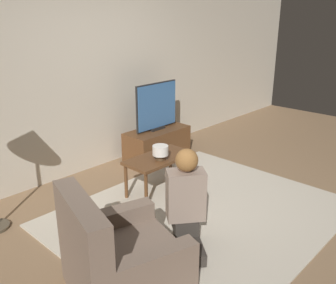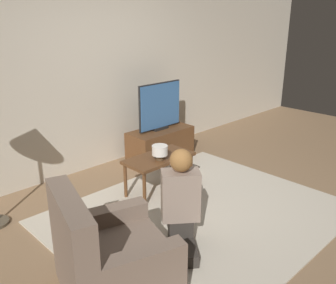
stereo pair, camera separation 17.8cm
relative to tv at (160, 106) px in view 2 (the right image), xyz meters
The scene contains 9 objects.
ground_plane 1.90m from the tv, 119.40° to the right, with size 10.00×10.00×0.00m, color #896B4C.
wall_back 1.08m from the tv, 153.87° to the left, with size 10.00×0.06×2.60m.
rug 1.90m from the tv, 119.40° to the right, with size 2.89×2.38×0.02m.
tv_stand 0.56m from the tv, 90.00° to the right, with size 0.97×0.46×0.43m.
tv is the anchor object (origin of this frame).
coffee_table 1.20m from the tv, 133.77° to the right, with size 0.83×0.41×0.46m.
armchair 2.87m from the tv, 140.75° to the right, with size 0.98×1.00×0.86m.
person_kneeling 2.23m from the tv, 128.31° to the right, with size 0.70×0.79×0.93m.
table_lamp 1.25m from the tv, 133.21° to the right, with size 0.18×0.18×0.17m.
Camera 2 is at (-2.68, -2.28, 2.06)m, focal length 40.00 mm.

